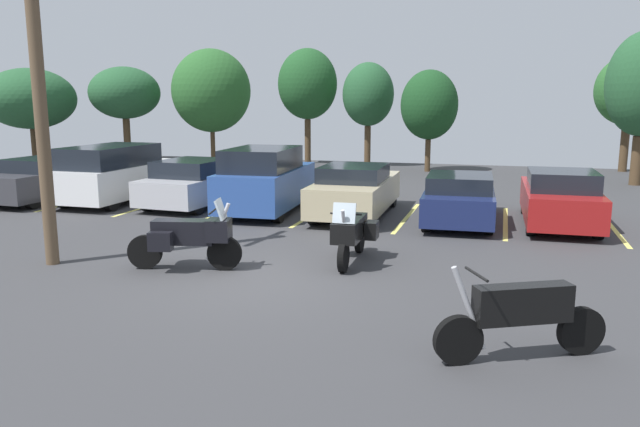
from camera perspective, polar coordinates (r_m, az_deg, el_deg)
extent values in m
cube|color=#38383A|center=(11.69, -6.64, -6.08)|extent=(44.00, 44.00, 0.10)
cylinder|color=black|center=(12.13, -8.81, -3.64)|extent=(0.68, 0.27, 0.67)
cylinder|color=black|center=(12.55, -15.87, -3.44)|extent=(0.68, 0.27, 0.67)
cube|color=black|center=(12.22, -12.48, -1.67)|extent=(1.24, 0.66, 0.47)
cylinder|color=#B2B2B7|center=(12.06, -9.43, -1.69)|extent=(0.52, 0.19, 1.14)
cylinder|color=black|center=(12.00, -9.86, 0.21)|extent=(0.18, 0.61, 0.04)
cube|color=black|center=(12.04, -9.34, -1.51)|extent=(0.54, 0.57, 0.42)
cube|color=#B2C1CC|center=(11.96, -9.16, 0.39)|extent=(0.26, 0.47, 0.39)
cube|color=black|center=(12.67, -13.58, -1.81)|extent=(0.48, 0.33, 0.36)
cube|color=black|center=(12.03, -14.52, -2.50)|extent=(0.48, 0.33, 0.36)
cylinder|color=black|center=(11.85, 2.17, -4.02)|extent=(0.14, 0.61, 0.61)
cylinder|color=black|center=(13.40, 3.69, -2.33)|extent=(0.14, 0.61, 0.61)
cube|color=black|center=(12.54, 3.00, -1.34)|extent=(0.44, 1.24, 0.44)
cylinder|color=#B2B2B7|center=(11.87, 2.31, -2.02)|extent=(0.09, 0.49, 1.08)
cylinder|color=black|center=(11.87, 2.41, -0.04)|extent=(0.62, 0.06, 0.04)
cube|color=black|center=(11.84, 2.29, -1.82)|extent=(0.50, 0.46, 0.40)
cube|color=#B2C1CC|center=(11.72, 2.26, 0.02)|extent=(0.45, 0.18, 0.39)
cube|color=black|center=(12.85, 4.81, -1.54)|extent=(0.25, 0.45, 0.36)
cube|color=black|center=(12.98, 1.85, -1.38)|extent=(0.25, 0.45, 0.36)
cylinder|color=black|center=(8.03, 12.65, -11.35)|extent=(0.62, 0.40, 0.63)
cylinder|color=black|center=(8.81, 22.96, -9.95)|extent=(0.62, 0.40, 0.63)
cube|color=black|center=(8.25, 18.23, -7.92)|extent=(1.26, 0.83, 0.48)
cylinder|color=#B2B2B7|center=(7.94, 13.57, -8.52)|extent=(0.48, 0.29, 1.11)
cylinder|color=black|center=(7.84, 14.24, -5.45)|extent=(0.32, 0.57, 0.04)
cube|color=#EAE066|center=(23.54, -26.06, 1.43)|extent=(0.12, 4.65, 0.01)
cube|color=#EAE066|center=(21.83, -20.88, 1.17)|extent=(0.12, 4.65, 0.01)
cube|color=#EAE066|center=(20.33, -14.88, 0.87)|extent=(0.12, 4.65, 0.01)
cube|color=#EAE066|center=(19.08, -8.02, 0.51)|extent=(0.12, 4.65, 0.01)
cube|color=#EAE066|center=(18.15, -0.33, 0.10)|extent=(0.12, 4.65, 0.01)
cube|color=#EAE066|center=(17.57, 8.03, -0.34)|extent=(0.12, 4.65, 0.01)
cube|color=#EAE066|center=(17.39, 16.76, -0.80)|extent=(0.12, 4.65, 0.01)
cube|color=#EAE066|center=(17.62, 25.46, -1.24)|extent=(0.12, 4.65, 0.01)
cube|color=#38383D|center=(22.24, -23.73, 2.71)|extent=(1.96, 4.71, 0.81)
cube|color=black|center=(21.93, -24.44, 4.16)|extent=(1.73, 2.06, 0.41)
cylinder|color=black|center=(23.96, -22.56, 2.57)|extent=(0.24, 0.62, 0.61)
cylinder|color=black|center=(22.98, -19.60, 2.46)|extent=(0.24, 0.62, 0.61)
cylinder|color=black|center=(20.60, -24.97, 1.22)|extent=(0.24, 0.62, 0.61)
cube|color=white|center=(21.15, -18.05, 3.00)|extent=(1.94, 4.85, 0.98)
cube|color=black|center=(20.68, -18.93, 5.05)|extent=(1.78, 3.34, 0.65)
cylinder|color=black|center=(23.01, -17.41, 2.68)|extent=(0.22, 0.68, 0.68)
cylinder|color=black|center=(22.12, -13.80, 2.56)|extent=(0.22, 0.68, 0.68)
cylinder|color=black|center=(20.39, -22.56, 1.41)|extent=(0.22, 0.68, 0.68)
cylinder|color=black|center=(19.38, -18.70, 1.22)|extent=(0.22, 0.68, 0.68)
cube|color=#B7B7BC|center=(19.71, -11.24, 2.43)|extent=(2.19, 4.36, 0.75)
cube|color=black|center=(19.43, -11.67, 4.16)|extent=(1.91, 2.24, 0.49)
cylinder|color=black|center=(21.40, -11.14, 2.33)|extent=(0.26, 0.64, 0.63)
cylinder|color=black|center=(20.59, -7.13, 2.14)|extent=(0.26, 0.64, 0.63)
cylinder|color=black|center=(19.02, -15.63, 1.14)|extent=(0.26, 0.64, 0.63)
cylinder|color=black|center=(18.10, -11.29, 0.87)|extent=(0.26, 0.64, 0.63)
cube|color=#2D519E|center=(18.21, -4.95, 2.50)|extent=(2.13, 4.51, 1.06)
cube|color=black|center=(17.73, -5.39, 5.03)|extent=(1.87, 2.80, 0.63)
cylinder|color=black|center=(19.92, -5.80, 1.98)|extent=(0.26, 0.71, 0.69)
cylinder|color=black|center=(19.47, -1.34, 1.84)|extent=(0.26, 0.71, 0.69)
cylinder|color=black|center=(17.15, -9.00, 0.53)|extent=(0.26, 0.71, 0.69)
cylinder|color=black|center=(16.62, -3.89, 0.33)|extent=(0.26, 0.71, 0.69)
cube|color=#C1B289|center=(17.69, 3.34, 1.88)|extent=(1.95, 4.85, 0.81)
cube|color=black|center=(17.30, 3.14, 3.75)|extent=(1.74, 2.16, 0.43)
cylinder|color=black|center=(19.48, 2.05, 1.85)|extent=(0.24, 0.71, 0.71)
cylinder|color=black|center=(19.18, 6.66, 1.66)|extent=(0.24, 0.71, 0.71)
cylinder|color=black|center=(16.35, -0.58, 0.20)|extent=(0.24, 0.71, 0.71)
cylinder|color=black|center=(16.00, 4.89, -0.06)|extent=(0.24, 0.71, 0.71)
cube|color=navy|center=(17.11, 12.75, 1.12)|extent=(1.97, 4.47, 0.72)
cube|color=black|center=(16.60, 12.79, 2.82)|extent=(1.72, 2.16, 0.41)
cylinder|color=black|center=(18.66, 10.52, 1.18)|extent=(0.25, 0.64, 0.63)
cylinder|color=black|center=(18.63, 15.18, 0.98)|extent=(0.25, 0.64, 0.63)
cylinder|color=black|center=(15.72, 9.80, -0.52)|extent=(0.25, 0.64, 0.63)
cylinder|color=black|center=(15.68, 15.34, -0.76)|extent=(0.25, 0.64, 0.63)
cube|color=maroon|center=(17.42, 21.22, 0.97)|extent=(1.85, 4.53, 0.79)
cube|color=black|center=(16.92, 21.49, 2.88)|extent=(1.67, 1.98, 0.48)
cylinder|color=black|center=(18.91, 18.45, 0.97)|extent=(0.23, 0.65, 0.65)
cylinder|color=black|center=(19.05, 23.01, 0.74)|extent=(0.23, 0.65, 0.65)
cylinder|color=black|center=(15.90, 18.94, -0.78)|extent=(0.23, 0.65, 0.65)
cylinder|color=black|center=(16.07, 24.35, -1.03)|extent=(0.23, 0.65, 0.65)
cylinder|color=brown|center=(13.26, -24.66, 12.09)|extent=(0.26, 0.26, 7.71)
cylinder|color=#4C3823|center=(36.24, -24.92, 5.71)|extent=(0.25, 0.25, 1.75)
ellipsoid|color=#23512D|center=(36.16, -25.22, 9.58)|extent=(4.66, 4.66, 3.15)
cylinder|color=#4C3823|center=(26.88, 27.20, 4.35)|extent=(0.42, 0.42, 1.89)
cylinder|color=#4C3823|center=(31.76, 26.28, 5.40)|extent=(0.37, 0.37, 2.11)
ellipsoid|color=#285B28|center=(31.69, 26.67, 10.14)|extent=(3.00, 3.00, 3.16)
cylinder|color=#4C3823|center=(33.85, -9.86, 6.10)|extent=(0.24, 0.24, 1.56)
ellipsoid|color=#285B28|center=(33.76, -10.02, 11.11)|extent=(4.16, 4.16, 4.35)
cylinder|color=#4C3823|center=(34.98, -17.37, 6.49)|extent=(0.37, 0.37, 2.27)
ellipsoid|color=#23512D|center=(34.92, -17.60, 10.58)|extent=(3.71, 3.71, 2.73)
cylinder|color=#4C3823|center=(29.00, 9.91, 5.30)|extent=(0.25, 0.25, 1.47)
ellipsoid|color=#19421E|center=(28.89, 10.06, 9.86)|extent=(2.59, 2.59, 3.14)
cylinder|color=#4C3823|center=(32.22, -1.14, 6.67)|extent=(0.32, 0.32, 2.27)
ellipsoid|color=#1E4C23|center=(32.16, -1.16, 11.87)|extent=(3.02, 3.02, 3.57)
cylinder|color=#4C3823|center=(31.20, 4.41, 6.25)|extent=(0.31, 0.31, 1.98)
ellipsoid|color=#23512D|center=(31.12, 4.47, 10.92)|extent=(2.54, 2.54, 3.11)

